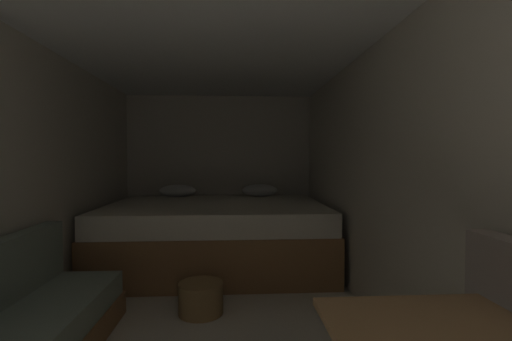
{
  "coord_description": "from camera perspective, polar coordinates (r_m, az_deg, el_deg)",
  "views": [
    {
      "loc": [
        0.21,
        -0.26,
        1.25
      ],
      "look_at": [
        0.39,
        2.73,
        1.15
      ],
      "focal_mm": 24.9,
      "sensor_mm": 36.0,
      "label": 1
    }
  ],
  "objects": [
    {
      "name": "wicker_basket",
      "position": [
        3.06,
        -8.85,
        -19.58
      ],
      "size": [
        0.36,
        0.36,
        0.25
      ],
      "color": "olive",
      "rests_on": "ground"
    },
    {
      "name": "ceiling_slab",
      "position": [
        2.56,
        -8.65,
        22.85
      ],
      "size": [
        2.68,
        5.38,
        0.05
      ],
      "primitive_type": "cube",
      "color": "white",
      "rests_on": "wall_left"
    },
    {
      "name": "bed",
      "position": [
        4.23,
        -6.36,
        -10.08
      ],
      "size": [
        2.46,
        1.81,
        0.9
      ],
      "color": "olive",
      "rests_on": "ground"
    },
    {
      "name": "wall_back",
      "position": [
        5.1,
        -5.85,
        -0.08
      ],
      "size": [
        2.68,
        0.05,
        2.14
      ],
      "primitive_type": "cube",
      "color": "beige",
      "rests_on": "ground"
    },
    {
      "name": "wall_right",
      "position": [
        2.63,
        21.42,
        -2.1
      ],
      "size": [
        0.05,
        5.38,
        2.14
      ],
      "primitive_type": "cube",
      "color": "beige",
      "rests_on": "ground"
    }
  ]
}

